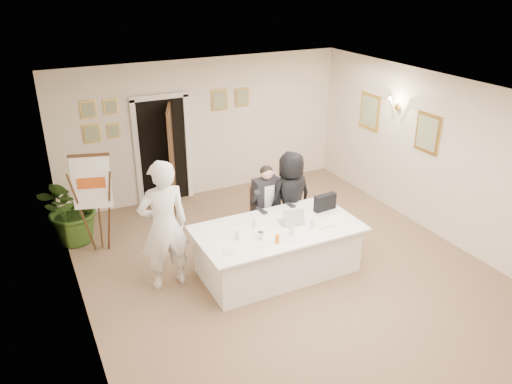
{
  "coord_description": "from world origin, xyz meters",
  "views": [
    {
      "loc": [
        -3.4,
        -5.73,
        4.36
      ],
      "look_at": [
        -0.26,
        0.6,
        1.19
      ],
      "focal_mm": 35.0,
      "sensor_mm": 36.0,
      "label": 1
    }
  ],
  "objects_px": {
    "potted_palm": "(72,206)",
    "laptop": "(290,214)",
    "standing_man": "(164,226)",
    "paper_stack": "(325,224)",
    "standing_woman": "(291,198)",
    "laptop_bag": "(325,202)",
    "flip_chart": "(96,209)",
    "conference_table": "(277,249)",
    "oj_glass": "(277,239)",
    "steel_jug": "(261,235)",
    "seated_man": "(267,205)"
  },
  "relations": [
    {
      "from": "conference_table",
      "to": "standing_man",
      "type": "relative_size",
      "value": 1.26
    },
    {
      "from": "standing_woman",
      "to": "laptop_bag",
      "type": "height_order",
      "value": "standing_woman"
    },
    {
      "from": "seated_man",
      "to": "potted_palm",
      "type": "bearing_deg",
      "value": 149.46
    },
    {
      "from": "potted_palm",
      "to": "laptop",
      "type": "xyz_separation_m",
      "value": [
        2.91,
        -2.37,
        0.25
      ]
    },
    {
      "from": "standing_woman",
      "to": "potted_palm",
      "type": "height_order",
      "value": "standing_woman"
    },
    {
      "from": "paper_stack",
      "to": "oj_glass",
      "type": "xyz_separation_m",
      "value": [
        -0.91,
        -0.15,
        0.05
      ]
    },
    {
      "from": "standing_man",
      "to": "potted_palm",
      "type": "bearing_deg",
      "value": -65.43
    },
    {
      "from": "laptop",
      "to": "standing_woman",
      "type": "bearing_deg",
      "value": 67.92
    },
    {
      "from": "conference_table",
      "to": "flip_chart",
      "type": "height_order",
      "value": "flip_chart"
    },
    {
      "from": "standing_man",
      "to": "paper_stack",
      "type": "bearing_deg",
      "value": 162.66
    },
    {
      "from": "standing_woman",
      "to": "steel_jug",
      "type": "distance_m",
      "value": 1.46
    },
    {
      "from": "seated_man",
      "to": "laptop_bag",
      "type": "height_order",
      "value": "seated_man"
    },
    {
      "from": "standing_woman",
      "to": "laptop_bag",
      "type": "xyz_separation_m",
      "value": [
        0.29,
        -0.6,
        0.1
      ]
    },
    {
      "from": "seated_man",
      "to": "steel_jug",
      "type": "xyz_separation_m",
      "value": [
        -0.69,
        -1.1,
        0.12
      ]
    },
    {
      "from": "flip_chart",
      "to": "seated_man",
      "type": "bearing_deg",
      "value": -19.63
    },
    {
      "from": "flip_chart",
      "to": "laptop",
      "type": "height_order",
      "value": "flip_chart"
    },
    {
      "from": "paper_stack",
      "to": "steel_jug",
      "type": "relative_size",
      "value": 2.41
    },
    {
      "from": "seated_man",
      "to": "oj_glass",
      "type": "bearing_deg",
      "value": -115.26
    },
    {
      "from": "laptop",
      "to": "oj_glass",
      "type": "relative_size",
      "value": 2.75
    },
    {
      "from": "laptop_bag",
      "to": "paper_stack",
      "type": "bearing_deg",
      "value": -128.92
    },
    {
      "from": "conference_table",
      "to": "standing_woman",
      "type": "xyz_separation_m",
      "value": [
        0.68,
        0.79,
        0.41
      ]
    },
    {
      "from": "flip_chart",
      "to": "laptop_bag",
      "type": "height_order",
      "value": "flip_chart"
    },
    {
      "from": "oj_glass",
      "to": "flip_chart",
      "type": "bearing_deg",
      "value": 133.22
    },
    {
      "from": "flip_chart",
      "to": "paper_stack",
      "type": "xyz_separation_m",
      "value": [
        3.03,
        -2.11,
        -0.0
      ]
    },
    {
      "from": "standing_woman",
      "to": "paper_stack",
      "type": "distance_m",
      "value": 1.04
    },
    {
      "from": "flip_chart",
      "to": "oj_glass",
      "type": "xyz_separation_m",
      "value": [
        2.12,
        -2.26,
        0.05
      ]
    },
    {
      "from": "standing_man",
      "to": "laptop",
      "type": "distance_m",
      "value": 1.92
    },
    {
      "from": "potted_palm",
      "to": "laptop",
      "type": "relative_size",
      "value": 3.69
    },
    {
      "from": "standing_man",
      "to": "laptop_bag",
      "type": "xyz_separation_m",
      "value": [
        2.62,
        -0.2,
        -0.09
      ]
    },
    {
      "from": "conference_table",
      "to": "oj_glass",
      "type": "height_order",
      "value": "oj_glass"
    },
    {
      "from": "paper_stack",
      "to": "laptop_bag",
      "type": "bearing_deg",
      "value": 56.34
    },
    {
      "from": "steel_jug",
      "to": "oj_glass",
      "type": "bearing_deg",
      "value": -52.06
    },
    {
      "from": "paper_stack",
      "to": "oj_glass",
      "type": "height_order",
      "value": "oj_glass"
    },
    {
      "from": "conference_table",
      "to": "laptop_bag",
      "type": "bearing_deg",
      "value": 11.14
    },
    {
      "from": "flip_chart",
      "to": "conference_table",
      "type": "bearing_deg",
      "value": -38.18
    },
    {
      "from": "conference_table",
      "to": "oj_glass",
      "type": "xyz_separation_m",
      "value": [
        -0.23,
        -0.41,
        0.45
      ]
    },
    {
      "from": "standing_man",
      "to": "standing_woman",
      "type": "bearing_deg",
      "value": -172.18
    },
    {
      "from": "potted_palm",
      "to": "conference_table",
      "type": "bearing_deg",
      "value": -42.37
    },
    {
      "from": "standing_man",
      "to": "oj_glass",
      "type": "bearing_deg",
      "value": 148.78
    },
    {
      "from": "conference_table",
      "to": "oj_glass",
      "type": "distance_m",
      "value": 0.65
    },
    {
      "from": "oj_glass",
      "to": "steel_jug",
      "type": "height_order",
      "value": "oj_glass"
    },
    {
      "from": "steel_jug",
      "to": "laptop",
      "type": "bearing_deg",
      "value": 22.39
    },
    {
      "from": "potted_palm",
      "to": "paper_stack",
      "type": "distance_m",
      "value": 4.29
    },
    {
      "from": "potted_palm",
      "to": "paper_stack",
      "type": "xyz_separation_m",
      "value": [
        3.34,
        -2.69,
        0.13
      ]
    },
    {
      "from": "seated_man",
      "to": "laptop_bag",
      "type": "xyz_separation_m",
      "value": [
        0.68,
        -0.72,
        0.21
      ]
    },
    {
      "from": "flip_chart",
      "to": "potted_palm",
      "type": "relative_size",
      "value": 1.3
    },
    {
      "from": "standing_man",
      "to": "conference_table",
      "type": "bearing_deg",
      "value": 164.82
    },
    {
      "from": "paper_stack",
      "to": "standing_woman",
      "type": "bearing_deg",
      "value": 89.73
    },
    {
      "from": "standing_woman",
      "to": "paper_stack",
      "type": "bearing_deg",
      "value": 86.04
    },
    {
      "from": "flip_chart",
      "to": "standing_woman",
      "type": "relative_size",
      "value": 1.06
    }
  ]
}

